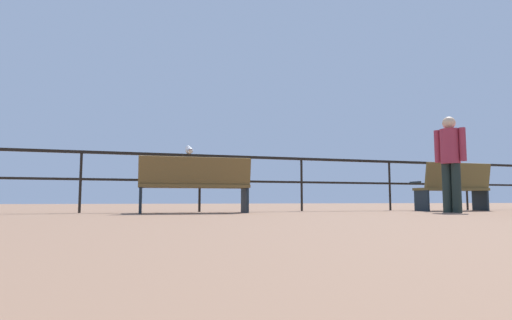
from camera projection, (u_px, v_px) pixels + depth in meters
name	position (u px, v px, depth m)	size (l,w,h in m)	color
pier_railing	(301.00, 172.00, 8.34)	(20.09, 0.05, 1.04)	black
bench_near_left	(195.00, 182.00, 6.91)	(1.81, 0.78, 0.90)	brown
bench_near_right	(454.00, 185.00, 8.47)	(1.50, 0.64, 0.94)	brown
person_by_bench	(450.00, 157.00, 7.29)	(0.32, 0.48, 1.64)	#1D2925
seagull_on_rail	(189.00, 150.00, 7.73)	(0.14, 0.36, 0.17)	white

